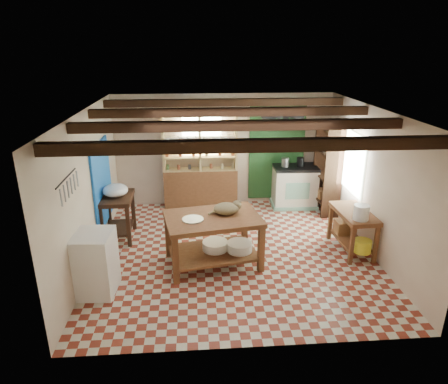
{
  "coord_description": "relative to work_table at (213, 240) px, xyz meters",
  "views": [
    {
      "loc": [
        -0.68,
        -6.54,
        3.61
      ],
      "look_at": [
        -0.16,
        0.3,
        1.08
      ],
      "focal_mm": 32.0,
      "sensor_mm": 36.0,
      "label": 1
    }
  ],
  "objects": [
    {
      "name": "floor",
      "position": [
        0.4,
        0.38,
        -0.46
      ],
      "size": [
        5.0,
        5.0,
        0.02
      ],
      "primitive_type": "cube",
      "color": "maroon",
      "rests_on": "ground"
    },
    {
      "name": "blue_wall_patch",
      "position": [
        -2.07,
        1.28,
        0.65
      ],
      "size": [
        0.04,
        1.4,
        1.6
      ],
      "primitive_type": "cube",
      "color": "blue",
      "rests_on": "wall_left"
    },
    {
      "name": "steel_tray",
      "position": [
        -0.33,
        -0.11,
        0.46
      ],
      "size": [
        0.42,
        0.42,
        0.02
      ],
      "primitive_type": "cylinder",
      "rotation": [
        0.0,
        0.0,
        0.18
      ],
      "color": "#919298",
      "rests_on": "work_table"
    },
    {
      "name": "ceiling_beams",
      "position": [
        0.4,
        0.38,
        2.03
      ],
      "size": [
        5.0,
        3.8,
        0.15
      ],
      "primitive_type": "cube",
      "color": "#351E12",
      "rests_on": "ceiling"
    },
    {
      "name": "prep_table",
      "position": [
        -1.8,
        1.13,
        -0.0
      ],
      "size": [
        0.62,
        0.89,
        0.89
      ],
      "primitive_type": "cube",
      "rotation": [
        0.0,
        0.0,
        0.02
      ],
      "color": "#351E12",
      "rests_on": "floor"
    },
    {
      "name": "cat",
      "position": [
        0.24,
        0.09,
        0.55
      ],
      "size": [
        0.53,
        0.47,
        0.2
      ],
      "primitive_type": "ellipsoid",
      "rotation": [
        0.0,
        0.0,
        0.36
      ],
      "color": "#9A8659",
      "rests_on": "work_table"
    },
    {
      "name": "green_wall_patch",
      "position": [
        1.65,
        2.85,
        0.8
      ],
      "size": [
        1.3,
        0.04,
        2.3
      ],
      "primitive_type": "cube",
      "color": "#1C461E",
      "rests_on": "wall_back"
    },
    {
      "name": "wall_front",
      "position": [
        0.4,
        -2.12,
        0.85
      ],
      "size": [
        5.0,
        0.04,
        2.6
      ],
      "primitive_type": "cube",
      "color": "beige",
      "rests_on": "floor"
    },
    {
      "name": "window_back",
      "position": [
        -0.1,
        2.86,
        1.25
      ],
      "size": [
        0.9,
        0.02,
        0.8
      ],
      "primitive_type": "cube",
      "color": "silver",
      "rests_on": "wall_back"
    },
    {
      "name": "work_table",
      "position": [
        0.0,
        0.0,
        0.0
      ],
      "size": [
        1.74,
        1.32,
        0.89
      ],
      "primitive_type": "cube",
      "rotation": [
        0.0,
        0.0,
        0.18
      ],
      "color": "brown",
      "rests_on": "floor"
    },
    {
      "name": "kettle_left",
      "position": [
        1.79,
        2.54,
        0.64
      ],
      "size": [
        0.18,
        0.18,
        0.21
      ],
      "primitive_type": "cylinder",
      "rotation": [
        0.0,
        0.0,
        -0.02
      ],
      "color": "#919298",
      "rests_on": "stove"
    },
    {
      "name": "ceiling",
      "position": [
        0.4,
        0.38,
        2.15
      ],
      "size": [
        5.0,
        5.0,
        0.02
      ],
      "primitive_type": "cube",
      "color": "#494A4F",
      "rests_on": "wall_back"
    },
    {
      "name": "wall_back",
      "position": [
        0.4,
        2.88,
        0.85
      ],
      "size": [
        5.0,
        0.04,
        2.6
      ],
      "primitive_type": "cube",
      "color": "beige",
      "rests_on": "floor"
    },
    {
      "name": "yellow_tub",
      "position": [
        2.6,
        -0.16,
        -0.13
      ],
      "size": [
        0.32,
        0.32,
        0.22
      ],
      "primitive_type": "cylinder",
      "rotation": [
        0.0,
        0.0,
        0.05
      ],
      "color": "yellow",
      "rests_on": "right_counter"
    },
    {
      "name": "enamel_bowl",
      "position": [
        -1.8,
        1.13,
        0.56
      ],
      "size": [
        0.49,
        0.49,
        0.24
      ],
      "primitive_type": "ellipsoid",
      "rotation": [
        0.0,
        0.0,
        0.02
      ],
      "color": "white",
      "rests_on": "prep_table"
    },
    {
      "name": "basin_small",
      "position": [
        0.46,
        -0.02,
        -0.13
      ],
      "size": [
        0.52,
        0.52,
        0.16
      ],
      "primitive_type": "cylinder",
      "rotation": [
        0.0,
        0.0,
        0.18
      ],
      "color": "white",
      "rests_on": "work_table"
    },
    {
      "name": "tall_rack",
      "position": [
        2.68,
        2.18,
        0.55
      ],
      "size": [
        0.4,
        0.86,
        2.0
      ],
      "primitive_type": "cube",
      "color": "#351E12",
      "rests_on": "floor"
    },
    {
      "name": "white_cabinet",
      "position": [
        -1.82,
        -0.7,
        0.04
      ],
      "size": [
        0.59,
        0.69,
        0.98
      ],
      "primitive_type": "cube",
      "rotation": [
        0.0,
        0.0,
        -0.07
      ],
      "color": "white",
      "rests_on": "floor"
    },
    {
      "name": "wall_right",
      "position": [
        2.9,
        0.38,
        0.85
      ],
      "size": [
        0.04,
        5.0,
        2.6
      ],
      "primitive_type": "cube",
      "color": "beige",
      "rests_on": "floor"
    },
    {
      "name": "wall_left",
      "position": [
        -2.1,
        0.38,
        0.85
      ],
      "size": [
        0.04,
        5.0,
        2.6
      ],
      "primitive_type": "cube",
      "color": "beige",
      "rests_on": "floor"
    },
    {
      "name": "right_counter",
      "position": [
        2.58,
        0.28,
        -0.05
      ],
      "size": [
        0.6,
        1.12,
        0.78
      ],
      "primitive_type": "cube",
      "rotation": [
        0.0,
        0.0,
        0.05
      ],
      "color": "brown",
      "rests_on": "floor"
    },
    {
      "name": "wicker_basket",
      "position": [
        2.56,
        0.58,
        -0.11
      ],
      "size": [
        0.38,
        0.31,
        0.26
      ],
      "primitive_type": "cube",
      "rotation": [
        0.0,
        0.0,
        0.05
      ],
      "color": "brown",
      "rests_on": "right_counter"
    },
    {
      "name": "shelving_unit",
      "position": [
        -0.15,
        2.69,
        0.65
      ],
      "size": [
        1.7,
        0.34,
        2.2
      ],
      "primitive_type": "cube",
      "color": "#D9BC7D",
      "rests_on": "floor"
    },
    {
      "name": "pot_rack",
      "position": [
        1.65,
        2.43,
        1.73
      ],
      "size": [
        0.86,
        0.12,
        0.36
      ],
      "primitive_type": "cube",
      "color": "black",
      "rests_on": "ceiling"
    },
    {
      "name": "utensil_rail",
      "position": [
        -2.04,
        -0.82,
        1.33
      ],
      "size": [
        0.06,
        0.9,
        0.28
      ],
      "primitive_type": "cube",
      "color": "black",
      "rests_on": "wall_left"
    },
    {
      "name": "white_bucket",
      "position": [
        2.55,
        -0.07,
        0.47
      ],
      "size": [
        0.28,
        0.28,
        0.26
      ],
      "primitive_type": "cylinder",
      "rotation": [
        0.0,
        0.0,
        0.05
      ],
      "color": "white",
      "rests_on": "right_counter"
    },
    {
      "name": "window_right",
      "position": [
        2.88,
        1.38,
        0.95
      ],
      "size": [
        0.02,
        1.3,
        1.2
      ],
      "primitive_type": "cube",
      "color": "silver",
      "rests_on": "wall_right"
    },
    {
      "name": "stove",
      "position": [
        2.04,
        2.53,
        0.04
      ],
      "size": [
        1.02,
        0.7,
        0.98
      ],
      "primitive_type": "cube",
      "rotation": [
        0.0,
        0.0,
        -0.02
      ],
      "color": "white",
      "rests_on": "floor"
    },
    {
      "name": "kettle_right",
      "position": [
        2.14,
        2.53,
        0.64
      ],
      "size": [
        0.17,
        0.17,
        0.21
      ],
      "primitive_type": "cylinder",
      "rotation": [
        0.0,
        0.0,
        -0.02
      ],
      "color": "black",
      "rests_on": "stove"
    },
    {
      "name": "basin_large",
      "position": [
        0.04,
        0.06,
        -0.13
      ],
      "size": [
        0.52,
        0.52,
        0.15
      ],
      "primitive_type": "cylinder",
      "rotation": [
        0.0,
        0.0,
        0.18
      ],
      "color": "white",
      "rests_on": "work_table"
    }
  ]
}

